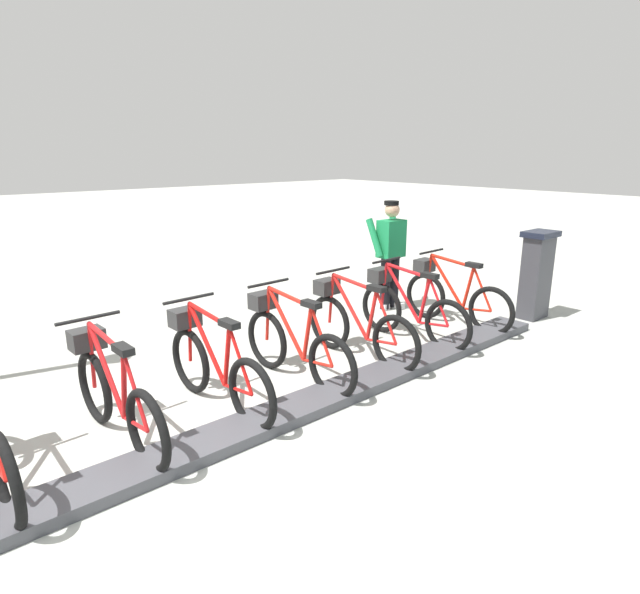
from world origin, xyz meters
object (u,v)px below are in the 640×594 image
at_px(bike_docked_0, 453,296).
at_px(bike_docked_1, 409,308).
at_px(bike_docked_2, 356,324).
at_px(bike_docked_4, 214,365).
at_px(worker_near_rack, 390,251).
at_px(payment_kiosk, 536,273).
at_px(bike_docked_5, 114,394).
at_px(bike_docked_3, 293,342).

relative_size(bike_docked_0, bike_docked_1, 1.00).
relative_size(bike_docked_2, bike_docked_4, 1.00).
bearing_deg(worker_near_rack, bike_docked_1, 142.09).
xyz_separation_m(payment_kiosk, bike_docked_4, (0.57, 4.96, -0.24)).
height_order(bike_docked_2, bike_docked_4, same).
height_order(bike_docked_2, worker_near_rack, worker_near_rack).
relative_size(bike_docked_2, bike_docked_5, 1.00).
height_order(bike_docked_4, worker_near_rack, worker_near_rack).
relative_size(bike_docked_3, bike_docked_5, 1.00).
xyz_separation_m(bike_docked_2, bike_docked_3, (0.00, 0.94, 0.00)).
relative_size(payment_kiosk, bike_docked_3, 0.74).
relative_size(bike_docked_2, bike_docked_3, 1.00).
xyz_separation_m(bike_docked_2, bike_docked_5, (0.00, 2.82, 0.00)).
distance_m(bike_docked_4, worker_near_rack, 3.89).
height_order(bike_docked_1, bike_docked_3, same).
relative_size(payment_kiosk, bike_docked_0, 0.74).
height_order(payment_kiosk, bike_docked_0, payment_kiosk).
height_order(bike_docked_3, bike_docked_4, same).
bearing_deg(bike_docked_1, bike_docked_3, 90.00).
xyz_separation_m(bike_docked_1, bike_docked_4, (0.00, 2.82, 0.00)).
height_order(bike_docked_0, worker_near_rack, worker_near_rack).
distance_m(bike_docked_2, worker_near_rack, 2.18).
bearing_deg(bike_docked_2, bike_docked_0, -90.00).
relative_size(bike_docked_1, bike_docked_2, 1.00).
bearing_deg(bike_docked_5, payment_kiosk, -95.53).
height_order(bike_docked_1, bike_docked_2, same).
relative_size(bike_docked_4, bike_docked_5, 1.00).
bearing_deg(bike_docked_4, bike_docked_3, -90.00).
bearing_deg(bike_docked_2, worker_near_rack, -58.31).
xyz_separation_m(bike_docked_3, bike_docked_5, (0.00, 1.88, 0.00)).
bearing_deg(payment_kiosk, bike_docked_3, 81.91).
relative_size(payment_kiosk, bike_docked_5, 0.74).
bearing_deg(bike_docked_2, bike_docked_4, 90.00).
bearing_deg(bike_docked_5, bike_docked_4, -90.00).
bearing_deg(payment_kiosk, bike_docked_2, 79.48).
distance_m(bike_docked_2, bike_docked_5, 2.82).
height_order(payment_kiosk, worker_near_rack, worker_near_rack).
relative_size(bike_docked_0, bike_docked_5, 1.00).
height_order(payment_kiosk, bike_docked_3, payment_kiosk).
xyz_separation_m(bike_docked_3, worker_near_rack, (1.12, -2.75, 0.48)).
height_order(bike_docked_0, bike_docked_5, same).
xyz_separation_m(bike_docked_0, bike_docked_1, (0.00, 0.94, 0.00)).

